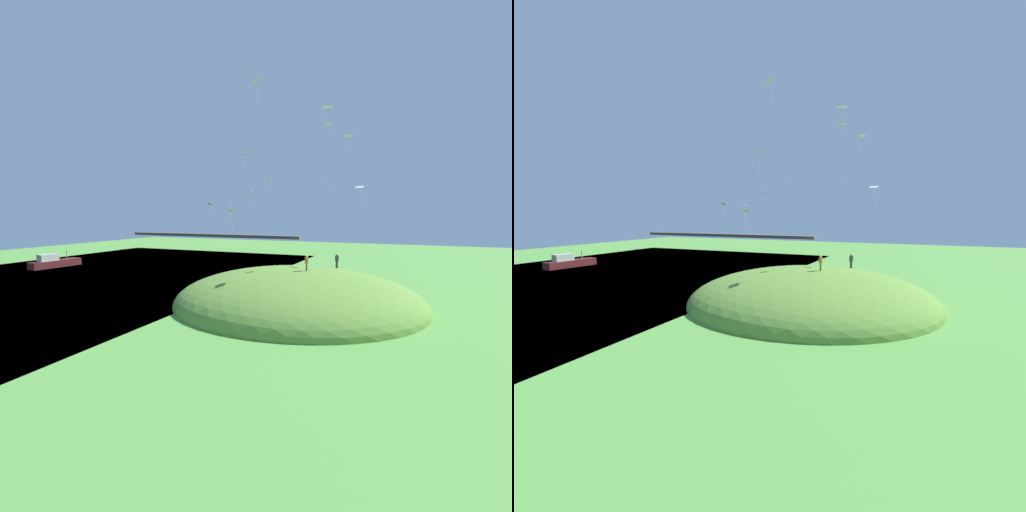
# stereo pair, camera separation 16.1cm
# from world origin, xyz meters

# --- Properties ---
(ground_plane) EXTENTS (160.00, 160.00, 0.00)m
(ground_plane) POSITION_xyz_m (0.00, 0.00, 0.00)
(ground_plane) COLOR #54963D
(lake_water) EXTENTS (50.03, 80.00, 0.40)m
(lake_water) POSITION_xyz_m (-28.09, 0.00, -0.20)
(lake_water) COLOR teal
(lake_water) RESTS_ON ground_plane
(grass_hill) EXTENTS (26.00, 24.62, 7.38)m
(grass_hill) POSITION_xyz_m (6.27, -3.44, 0.00)
(grass_hill) COLOR olive
(grass_hill) RESTS_ON ground_plane
(bridge_deck_far) EXTENTS (45.03, 1.80, 0.70)m
(bridge_deck_far) POSITION_xyz_m (-28.09, 37.14, 4.14)
(bridge_deck_far) COLOR #655A4E
(boat_on_lake) EXTENTS (2.72, 8.90, 2.78)m
(boat_on_lake) POSITION_xyz_m (-40.61, 4.68, 0.85)
(boat_on_lake) COLOR #511D1C
(boat_on_lake) RESTS_ON lake_water
(person_on_hilltop) EXTENTS (0.51, 0.51, 1.57)m
(person_on_hilltop) POSITION_xyz_m (7.53, -4.18, 4.65)
(person_on_hilltop) COLOR brown
(person_on_hilltop) RESTS_ON grass_hill
(person_with_child) EXTENTS (0.60, 0.60, 1.78)m
(person_with_child) POSITION_xyz_m (9.02, 3.60, 4.04)
(person_with_child) COLOR #323429
(person_with_child) RESTS_ON grass_hill
(kite_0) EXTENTS (0.83, 0.72, 1.03)m
(kite_0) POSITION_xyz_m (8.40, 0.59, 12.96)
(kite_0) COLOR white
(kite_1) EXTENTS (1.10, 1.12, 2.22)m
(kite_1) POSITION_xyz_m (-2.09, 2.23, 16.50)
(kite_1) COLOR white
(kite_2) EXTENTS (0.98, 0.72, 2.33)m
(kite_2) POSITION_xyz_m (11.40, 3.34, 12.20)
(kite_2) COLOR white
(kite_3) EXTENTS (0.81, 0.71, 1.49)m
(kite_3) POSITION_xyz_m (0.19, 3.82, 13.62)
(kite_3) COLOR white
(kite_4) EXTENTS (1.07, 0.93, 2.11)m
(kite_4) POSITION_xyz_m (-0.41, -5.06, 9.58)
(kite_4) COLOR silver
(kite_5) EXTENTS (0.66, 0.87, 2.00)m
(kite_5) POSITION_xyz_m (-5.64, 4.21, 10.39)
(kite_5) COLOR white
(kite_6) EXTENTS (0.98, 1.25, 1.91)m
(kite_6) POSITION_xyz_m (-4.71, 8.71, 12.36)
(kite_6) COLOR white
(kite_7) EXTENTS (1.02, 0.75, 1.47)m
(kite_7) POSITION_xyz_m (5.91, 10.71, 21.21)
(kite_7) COLOR white
(kite_8) EXTENTS (0.75, 0.91, 2.26)m
(kite_8) POSITION_xyz_m (2.59, -5.64, 22.01)
(kite_8) COLOR silver
(kite_9) EXTENTS (0.97, 1.09, 1.45)m
(kite_9) POSITION_xyz_m (10.65, -0.46, 17.27)
(kite_9) COLOR white
(kite_10) EXTENTS (0.99, 0.87, 1.36)m
(kite_10) POSITION_xyz_m (-4.84, -2.11, 10.49)
(kite_10) COLOR white
(kite_11) EXTENTS (0.94, 0.67, 1.44)m
(kite_11) POSITION_xyz_m (8.62, -1.30, 20.09)
(kite_11) COLOR white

